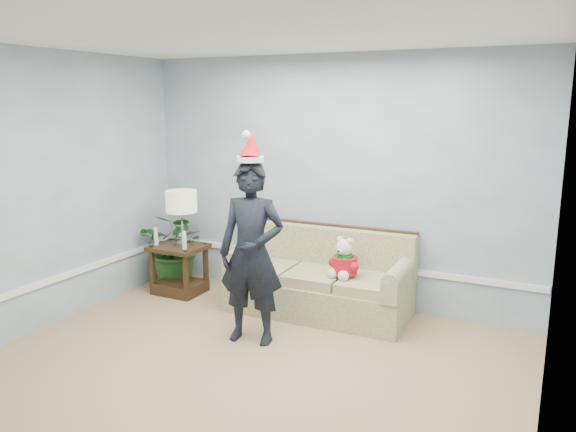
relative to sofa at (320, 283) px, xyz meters
The scene contains 10 objects.
room_shell 2.34m from the sofa, 91.02° to the right, with size 4.54×5.04×2.74m.
wainscot_trim 1.53m from the sofa, 142.79° to the right, with size 4.49×4.99×0.06m.
sofa is the anchor object (origin of this frame).
side_table 1.71m from the sofa, behind, with size 0.59×0.50×0.57m.
table_lamp 1.83m from the sofa, behind, with size 0.36×0.36×0.64m.
candle_pair 1.80m from the sofa, behind, with size 0.45×0.05×0.20m.
houseplant 1.92m from the sofa, behind, with size 0.82×0.71×0.91m, color #235924.
man 1.14m from the sofa, 105.67° to the right, with size 0.62×0.40×1.69m, color black.
santa_hat 1.79m from the sofa, 105.88° to the right, with size 0.30×0.32×0.29m.
teddy_bear 0.47m from the sofa, 24.62° to the right, with size 0.31×0.32×0.42m.
Camera 1 is at (2.26, -3.14, 2.21)m, focal length 35.00 mm.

